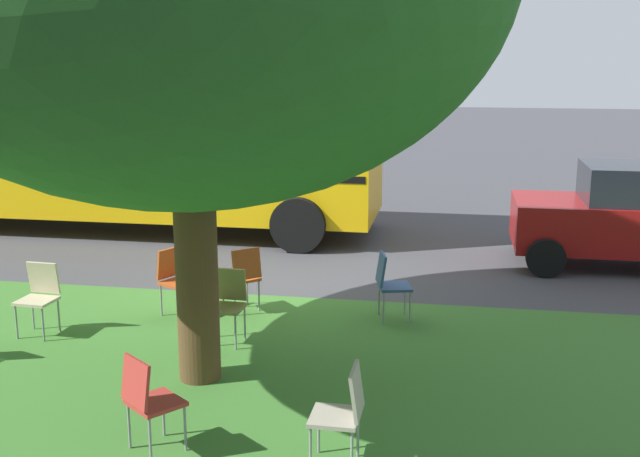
% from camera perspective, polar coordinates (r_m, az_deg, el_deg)
% --- Properties ---
extents(ground, '(80.00, 80.00, 0.00)m').
position_cam_1_polar(ground, '(11.32, -3.47, -4.62)').
color(ground, '#424247').
extents(grass_verge, '(48.00, 6.00, 0.01)m').
position_cam_1_polar(grass_verge, '(8.43, -8.60, -10.96)').
color(grass_verge, '#3D752D').
rests_on(grass_verge, ground).
extents(chair_1, '(0.59, 0.59, 0.88)m').
position_cam_1_polar(chair_1, '(10.35, -5.65, -3.33)').
color(chair_1, '#C64C1E').
rests_on(chair_1, ground).
extents(chair_2, '(0.44, 0.45, 0.88)m').
position_cam_1_polar(chair_2, '(10.10, -19.83, -4.45)').
color(chair_2, beige).
rests_on(chair_2, ground).
extents(chair_3, '(0.58, 0.59, 0.88)m').
position_cam_1_polar(chair_3, '(6.93, -12.47, -11.91)').
color(chair_3, '#B7332D').
rests_on(chair_3, ground).
extents(chair_4, '(0.51, 0.51, 0.88)m').
position_cam_1_polar(chair_4, '(10.04, 5.08, -3.83)').
color(chair_4, '#335184').
rests_on(chair_4, ground).
extents(chair_5, '(0.43, 0.42, 0.88)m').
position_cam_1_polar(chair_5, '(6.57, 1.74, -13.03)').
color(chair_5, '#ADA393').
rests_on(chair_5, ground).
extents(chair_6, '(0.44, 0.44, 0.88)m').
position_cam_1_polar(chair_6, '(9.32, -6.80, -5.19)').
color(chair_6, olive).
rests_on(chair_6, ground).
extents(chair_7, '(0.56, 0.56, 0.88)m').
position_cam_1_polar(chair_7, '(10.39, -10.51, -3.42)').
color(chair_7, '#C64C1E').
rests_on(chair_7, ground).
extents(parked_car, '(3.70, 1.92, 1.65)m').
position_cam_1_polar(parked_car, '(13.39, 22.07, 0.88)').
color(parked_car, maroon).
rests_on(parked_car, ground).
extents(school_bus, '(10.40, 2.80, 2.88)m').
position_cam_1_polar(school_bus, '(15.64, -15.27, 6.38)').
color(school_bus, yellow).
rests_on(school_bus, ground).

